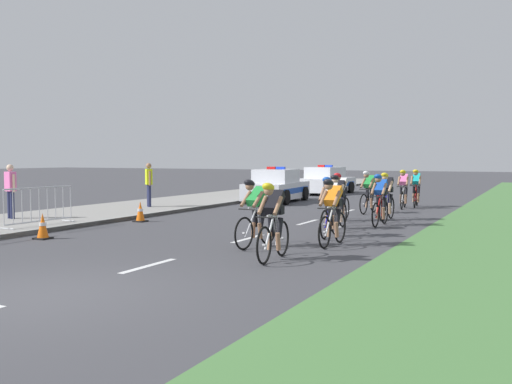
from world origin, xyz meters
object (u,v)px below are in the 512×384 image
cyclist_second (256,212)px  cyclist_fifth (337,201)px  traffic_cone_near (140,212)px  traffic_cone_mid (43,226)px  cyclist_sixth (380,199)px  crowd_barrier_middle (39,206)px  police_car_nearest (277,187)px  cyclist_fourth (330,206)px  cyclist_seventh (340,196)px  cyclist_third (332,211)px  cyclist_tenth (416,188)px  cyclist_ninth (387,196)px  spectator_middle (10,187)px  cyclist_eighth (369,191)px  spectator_closest (149,182)px  cyclist_eleventh (403,189)px  cyclist_lead (273,220)px  police_car_second (326,182)px

cyclist_second → cyclist_fifth: bearing=81.5°
traffic_cone_near → traffic_cone_mid: size_ratio=1.00×
cyclist_sixth → crowd_barrier_middle: (-8.24, -5.13, -0.14)m
cyclist_second → police_car_nearest: size_ratio=0.38×
cyclist_fifth → traffic_cone_near: (-6.08, -1.01, -0.48)m
cyclist_fourth → traffic_cone_near: (-6.42, 0.58, -0.48)m
cyclist_seventh → traffic_cone_near: 6.29m
cyclist_second → crowd_barrier_middle: (-6.79, 0.10, -0.14)m
cyclist_second → cyclist_third: bearing=33.0°
cyclist_tenth → cyclist_fourth: bearing=-91.2°
cyclist_second → crowd_barrier_middle: size_ratio=0.74×
cyclist_second → cyclist_ninth: bearing=79.6°
cyclist_fourth → police_car_nearest: bearing=121.4°
cyclist_third → cyclist_ninth: 5.88m
cyclist_ninth → traffic_cone_near: cyclist_ninth is taller
crowd_barrier_middle → spectator_middle: bearing=157.9°
cyclist_fifth → cyclist_eighth: 4.88m
cyclist_third → cyclist_fifth: (-0.88, 2.97, 0.00)m
cyclist_second → spectator_closest: size_ratio=1.03×
cyclist_eleventh → crowd_barrier_middle: bearing=-124.1°
cyclist_seventh → cyclist_eighth: (0.11, 2.90, 0.00)m
police_car_nearest → traffic_cone_mid: 13.29m
cyclist_eleventh → cyclist_tenth: bearing=71.3°
cyclist_lead → police_car_second: 20.82m
cyclist_ninth → police_car_nearest: bearing=140.1°
cyclist_third → cyclist_second: bearing=-147.0°
cyclist_eighth → cyclist_tenth: bearing=73.9°
cyclist_ninth → police_car_second: bearing=118.1°
traffic_cone_mid → spectator_closest: size_ratio=0.38×
cyclist_lead → police_car_nearest: 14.70m
cyclist_tenth → spectator_middle: size_ratio=1.03×
cyclist_eleventh → traffic_cone_near: (-6.31, -8.40, -0.48)m
cyclist_sixth → traffic_cone_mid: size_ratio=2.69×
cyclist_seventh → cyclist_ninth: size_ratio=1.00×
cyclist_seventh → traffic_cone_mid: (-5.28, -7.09, -0.48)m
traffic_cone_near → police_car_nearest: bearing=87.0°
crowd_barrier_middle → spectator_closest: (-1.00, 6.26, 0.44)m
cyclist_third → cyclist_eighth: same height
cyclist_third → cyclist_eleventh: size_ratio=1.00×
cyclist_third → cyclist_fifth: size_ratio=1.00×
cyclist_tenth → cyclist_seventh: bearing=-99.9°
police_car_second → crowd_barrier_middle: (-1.77, -18.51, -0.03)m
cyclist_seventh → cyclist_eighth: bearing=87.8°
cyclist_eighth → cyclist_fourth: bearing=-83.0°
cyclist_seventh → spectator_middle: (-8.98, -4.90, 0.30)m
cyclist_fourth → cyclist_fifth: bearing=101.9°
cyclist_fourth → spectator_closest: size_ratio=1.03×
cyclist_eighth → traffic_cone_mid: (-5.39, -9.99, -0.48)m
cyclist_seventh → cyclist_ninth: 1.56m
cyclist_third → cyclist_eighth: size_ratio=1.00×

